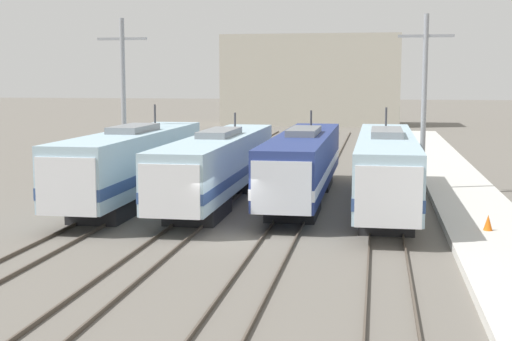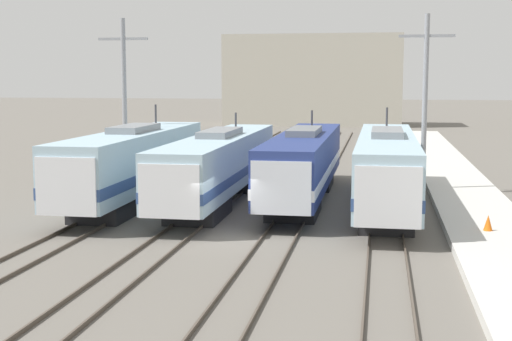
# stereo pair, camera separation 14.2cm
# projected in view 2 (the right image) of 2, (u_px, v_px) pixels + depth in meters

# --- Properties ---
(ground_plane) EXTENTS (400.00, 400.00, 0.00)m
(ground_plane) POSITION_uv_depth(u_px,v_px,m) (226.00, 238.00, 30.48)
(ground_plane) COLOR #666059
(rail_pair_far_left) EXTENTS (1.51, 120.00, 0.15)m
(rail_pair_far_left) POSITION_uv_depth(u_px,v_px,m) (78.00, 231.00, 31.63)
(rail_pair_far_left) COLOR #4C4238
(rail_pair_far_left) RESTS_ON ground_plane
(rail_pair_center_left) EXTENTS (1.51, 120.00, 0.15)m
(rail_pair_center_left) POSITION_uv_depth(u_px,v_px,m) (175.00, 235.00, 30.86)
(rail_pair_center_left) COLOR #4C4238
(rail_pair_center_left) RESTS_ON ground_plane
(rail_pair_center_right) EXTENTS (1.51, 120.00, 0.15)m
(rail_pair_center_right) POSITION_uv_depth(u_px,v_px,m) (278.00, 239.00, 30.09)
(rail_pair_center_right) COLOR #4C4238
(rail_pair_center_right) RESTS_ON ground_plane
(rail_pair_far_right) EXTENTS (1.51, 120.00, 0.15)m
(rail_pair_far_right) POSITION_uv_depth(u_px,v_px,m) (386.00, 243.00, 29.32)
(rail_pair_far_right) COLOR #4C4238
(rail_pair_far_right) RESTS_ON ground_plane
(locomotive_far_left) EXTENTS (3.01, 17.46, 5.26)m
(locomotive_far_left) POSITION_uv_depth(u_px,v_px,m) (132.00, 164.00, 38.40)
(locomotive_far_left) COLOR #232326
(locomotive_far_left) RESTS_ON ground_plane
(locomotive_center_left) EXTENTS (2.93, 19.53, 4.73)m
(locomotive_center_left) POSITION_uv_depth(u_px,v_px,m) (218.00, 166.00, 38.70)
(locomotive_center_left) COLOR #232326
(locomotive_center_left) RESTS_ON ground_plane
(locomotive_center_right) EXTENTS (2.90, 19.09, 4.85)m
(locomotive_center_right) POSITION_uv_depth(u_px,v_px,m) (303.00, 164.00, 39.42)
(locomotive_center_right) COLOR black
(locomotive_center_right) RESTS_ON ground_plane
(locomotive_far_right) EXTENTS (2.90, 18.99, 5.14)m
(locomotive_far_right) POSITION_uv_depth(u_px,v_px,m) (386.00, 169.00, 36.63)
(locomotive_far_right) COLOR #232326
(locomotive_far_right) RESTS_ON ground_plane
(catenary_tower_left) EXTENTS (3.17, 0.30, 10.47)m
(catenary_tower_left) POSITION_uv_depth(u_px,v_px,m) (124.00, 98.00, 44.45)
(catenary_tower_left) COLOR gray
(catenary_tower_left) RESTS_ON ground_plane
(catenary_tower_right) EXTENTS (3.17, 0.30, 10.47)m
(catenary_tower_right) POSITION_uv_depth(u_px,v_px,m) (425.00, 100.00, 41.32)
(catenary_tower_right) COLOR gray
(catenary_tower_right) RESTS_ON ground_plane
(platform) EXTENTS (4.00, 120.00, 0.37)m
(platform) POSITION_uv_depth(u_px,v_px,m) (501.00, 245.00, 28.53)
(platform) COLOR beige
(platform) RESTS_ON ground_plane
(traffic_cone) EXTENTS (0.39, 0.39, 0.67)m
(traffic_cone) POSITION_uv_depth(u_px,v_px,m) (488.00, 223.00, 30.28)
(traffic_cone) COLOR orange
(traffic_cone) RESTS_ON platform
(depot_building) EXTENTS (25.23, 9.75, 12.91)m
(depot_building) POSITION_uv_depth(u_px,v_px,m) (314.00, 80.00, 103.53)
(depot_building) COLOR #B2AD9E
(depot_building) RESTS_ON ground_plane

